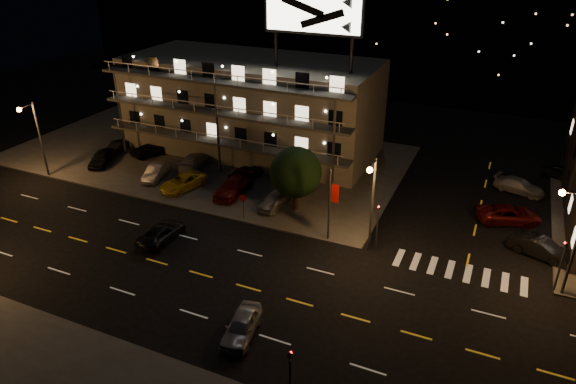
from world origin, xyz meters
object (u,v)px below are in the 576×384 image
at_px(lot_car_2, 183,182).
at_px(lot_car_4, 274,200).
at_px(tree, 295,174).
at_px(lot_car_7, 194,161).
at_px(road_car_east, 242,326).
at_px(road_car_west, 162,233).
at_px(side_car_0, 541,248).

distance_m(lot_car_2, lot_car_4, 9.88).
height_order(tree, lot_car_2, tree).
relative_size(lot_car_7, road_car_east, 1.21).
bearing_deg(lot_car_2, lot_car_4, 14.87).
bearing_deg(road_car_east, tree, 91.89).
relative_size(lot_car_2, road_car_east, 1.14).
bearing_deg(road_car_west, tree, -132.02).
distance_m(lot_car_2, road_car_east, 21.93).
height_order(road_car_east, road_car_west, road_car_east).
relative_size(lot_car_2, side_car_0, 1.05).
distance_m(tree, lot_car_4, 3.50).
bearing_deg(lot_car_7, road_car_west, 102.51).
distance_m(tree, road_car_west, 12.52).
bearing_deg(road_car_east, lot_car_7, 119.74).
relative_size(side_car_0, road_car_east, 1.09).
bearing_deg(lot_car_4, road_car_west, -121.64).
bearing_deg(lot_car_7, lot_car_2, 100.79).
bearing_deg(lot_car_4, side_car_0, 7.35).
height_order(tree, lot_car_4, tree).
distance_m(tree, lot_car_7, 14.56).
height_order(lot_car_7, side_car_0, lot_car_7).
relative_size(lot_car_4, road_car_west, 0.84).
height_order(lot_car_2, road_car_west, lot_car_2).
height_order(side_car_0, road_car_east, side_car_0).
bearing_deg(side_car_0, tree, 112.77).
height_order(lot_car_7, road_car_east, lot_car_7).
bearing_deg(road_car_west, side_car_0, -161.01).
height_order(tree, side_car_0, tree).
relative_size(lot_car_2, lot_car_4, 1.21).
relative_size(lot_car_2, lot_car_7, 0.95).
xyz_separation_m(lot_car_2, lot_car_4, (9.88, 0.11, 0.01)).
bearing_deg(lot_car_7, road_car_east, 119.40).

